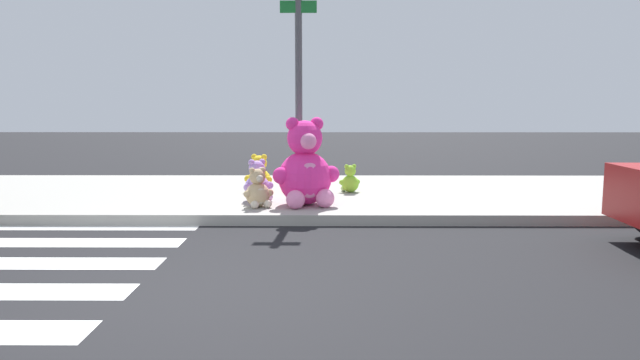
# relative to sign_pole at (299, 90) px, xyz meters

# --- Properties ---
(ground_plane) EXTENTS (60.00, 60.00, 0.00)m
(ground_plane) POSITION_rel_sign_pole_xyz_m (-1.00, -4.40, -1.85)
(ground_plane) COLOR black
(sidewalk) EXTENTS (28.00, 4.40, 0.15)m
(sidewalk) POSITION_rel_sign_pole_xyz_m (-1.00, 0.80, -1.77)
(sidewalk) COLOR #9E9B93
(sidewalk) RESTS_ON ground_plane
(sign_pole) EXTENTS (0.56, 0.11, 3.20)m
(sign_pole) POSITION_rel_sign_pole_xyz_m (0.00, 0.00, 0.00)
(sign_pole) COLOR #4C4C51
(sign_pole) RESTS_ON sidewalk
(plush_pink_large) EXTENTS (0.98, 0.92, 1.30)m
(plush_pink_large) POSITION_rel_sign_pole_xyz_m (0.12, -0.59, -1.18)
(plush_pink_large) COLOR #F22D93
(plush_pink_large) RESTS_ON sidewalk
(plush_tan) EXTENTS (0.42, 0.42, 0.58)m
(plush_tan) POSITION_rel_sign_pole_xyz_m (-0.56, -0.77, -1.47)
(plush_tan) COLOR tan
(plush_tan) RESTS_ON sidewalk
(plush_yellow) EXTENTS (0.48, 0.46, 0.65)m
(plush_yellow) POSITION_rel_sign_pole_xyz_m (-0.71, 0.62, -1.44)
(plush_yellow) COLOR yellow
(plush_yellow) RESTS_ON sidewalk
(plush_white) EXTENTS (0.46, 0.45, 0.64)m
(plush_white) POSITION_rel_sign_pole_xyz_m (0.14, 0.69, -1.44)
(plush_white) COLOR white
(plush_white) RESTS_ON sidewalk
(plush_lime) EXTENTS (0.36, 0.34, 0.48)m
(plush_lime) POSITION_rel_sign_pole_xyz_m (0.83, 0.68, -1.51)
(plush_lime) COLOR #8CD133
(plush_lime) RESTS_ON sidewalk
(plush_lavender) EXTENTS (0.45, 0.47, 0.65)m
(plush_lavender) POSITION_rel_sign_pole_xyz_m (-0.63, -0.21, -1.44)
(plush_lavender) COLOR #B28CD8
(plush_lavender) RESTS_ON sidewalk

